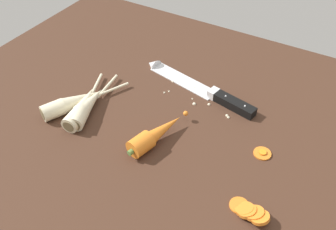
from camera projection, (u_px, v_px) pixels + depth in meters
ground_plane at (172, 121)px, 91.38cm from camera, size 120.00×90.00×4.00cm
chefs_knife at (195, 85)px, 97.50cm from camera, size 34.67×10.26×4.18cm
whole_carrot at (155, 135)px, 82.09cm from camera, size 7.54×18.08×4.20cm
parsnip_front at (84, 106)px, 89.36cm from camera, size 9.71×20.42×4.00cm
parsnip_mid_left at (86, 107)px, 89.05cm from camera, size 5.69×22.60×4.00cm
parsnip_mid_right at (72, 103)px, 90.30cm from camera, size 11.93×21.79×4.00cm
carrot_slice_stack at (249, 211)px, 69.21cm from camera, size 8.16×5.01×2.98cm
carrot_slice_stray_near at (262, 153)px, 80.48cm from camera, size 3.84×3.84×0.70cm
mince_crumbs at (207, 98)px, 94.08cm from camera, size 21.22×8.36×0.90cm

